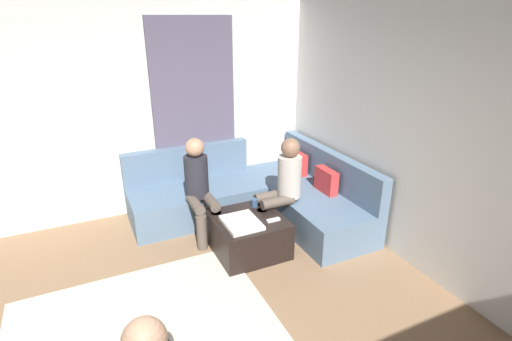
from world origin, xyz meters
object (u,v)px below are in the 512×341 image
object	(u,v)px
person_on_couch_side	(199,185)
person_on_couch_back	(282,184)
ottoman	(248,234)
game_remote	(273,220)
sectional_couch	(258,196)
coffee_mug	(254,203)

from	to	relation	value
person_on_couch_side	person_on_couch_back	bearing A→B (deg)	157.10
ottoman	game_remote	bearing A→B (deg)	50.71
person_on_couch_back	person_on_couch_side	bearing A→B (deg)	67.10
ottoman	person_on_couch_back	bearing A→B (deg)	109.95
sectional_couch	person_on_couch_back	size ratio (longest dim) A/B	2.12
ottoman	person_on_couch_side	world-z (taller)	person_on_couch_side
sectional_couch	ottoman	world-z (taller)	sectional_couch
game_remote	person_on_couch_back	xyz separation A→B (m)	(-0.37, 0.30, 0.23)
coffee_mug	person_on_couch_side	xyz separation A→B (m)	(-0.35, -0.55, 0.19)
person_on_couch_back	person_on_couch_side	distance (m)	0.97
sectional_couch	game_remote	world-z (taller)	sectional_couch
person_on_couch_back	game_remote	bearing A→B (deg)	140.60
game_remote	person_on_couch_back	size ratio (longest dim) A/B	0.12
person_on_couch_back	sectional_couch	bearing A→B (deg)	6.00
person_on_couch_back	person_on_couch_side	xyz separation A→B (m)	(-0.38, -0.89, 0.00)
ottoman	coffee_mug	size ratio (longest dim) A/B	8.00
person_on_couch_side	sectional_couch	bearing A→B (deg)	-169.98
coffee_mug	sectional_couch	bearing A→B (deg)	149.68
ottoman	person_on_couch_side	size ratio (longest dim) A/B	0.63
coffee_mug	game_remote	world-z (taller)	coffee_mug
ottoman	person_on_couch_back	distance (m)	0.71
ottoman	coffee_mug	distance (m)	0.38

